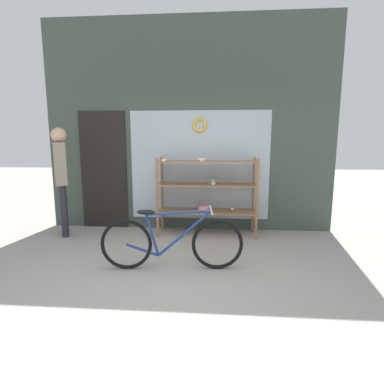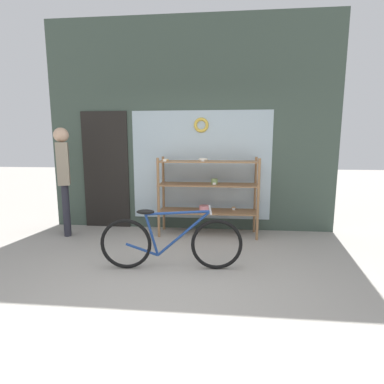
# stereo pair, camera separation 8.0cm
# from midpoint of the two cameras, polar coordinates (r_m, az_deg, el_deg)

# --- Properties ---
(ground_plane) EXTENTS (30.00, 30.00, 0.00)m
(ground_plane) POSITION_cam_midpoint_polar(r_m,az_deg,el_deg) (3.34, -4.16, -18.35)
(ground_plane) COLOR gray
(storefront_facade) EXTENTS (5.05, 0.13, 3.65)m
(storefront_facade) POSITION_cam_midpoint_polar(r_m,az_deg,el_deg) (5.36, -0.38, 11.72)
(storefront_facade) COLOR #3D4C42
(storefront_facade) RESTS_ON ground_plane
(display_case) EXTENTS (1.65, 0.48, 1.31)m
(display_case) POSITION_cam_midpoint_polar(r_m,az_deg,el_deg) (5.01, 3.47, 0.69)
(display_case) COLOR #8E6642
(display_case) RESTS_ON ground_plane
(bicycle) EXTENTS (1.75, 0.46, 0.77)m
(bicycle) POSITION_cam_midpoint_polar(r_m,az_deg,el_deg) (3.74, -3.50, -9.50)
(bicycle) COLOR black
(bicycle) RESTS_ON ground_plane
(pedestrian) EXTENTS (0.30, 0.37, 1.79)m
(pedestrian) POSITION_cam_midpoint_polar(r_m,az_deg,el_deg) (5.34, -22.86, 3.50)
(pedestrian) COLOR #282833
(pedestrian) RESTS_ON ground_plane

